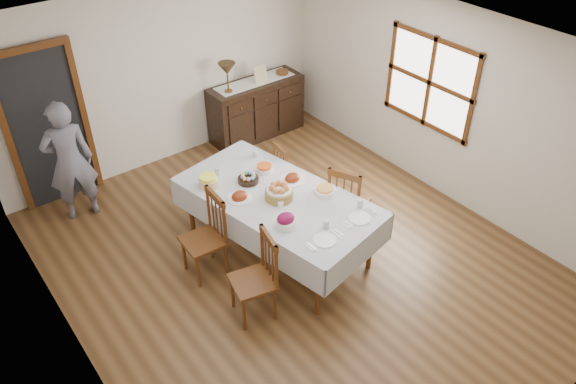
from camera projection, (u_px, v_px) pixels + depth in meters
ground at (293, 260)px, 6.75m from camera, size 6.00×6.00×0.00m
room_shell at (259, 131)px, 5.99m from camera, size 5.02×6.02×2.65m
dining_table at (277, 202)px, 6.48m from camera, size 1.65×2.57×0.82m
chair_left_near at (257, 276)px, 5.79m from camera, size 0.51×0.51×1.03m
chair_left_far at (207, 235)px, 6.30m from camera, size 0.46×0.46×1.05m
chair_right_near at (347, 202)px, 6.80m from camera, size 0.58×0.58×1.05m
chair_right_far at (289, 174)px, 7.42m from camera, size 0.43×0.43×0.91m
sideboard at (256, 109)px, 8.90m from camera, size 1.54×0.56×0.92m
person at (68, 158)px, 6.96m from camera, size 0.60×0.44×1.76m
bread_basket at (279, 193)px, 6.34m from camera, size 0.32×0.32×0.19m
egg_basket at (248, 179)px, 6.62m from camera, size 0.25×0.25×0.11m
ham_platter_a at (240, 197)px, 6.36m from camera, size 0.28×0.28×0.11m
ham_platter_b at (292, 178)px, 6.65m from camera, size 0.29×0.29×0.11m
beet_bowl at (286, 221)px, 5.94m from camera, size 0.22×0.22×0.16m
carrot_bowl at (264, 169)px, 6.80m from camera, size 0.20×0.20×0.09m
pineapple_bowl at (208, 181)px, 6.54m from camera, size 0.23×0.23×0.14m
casserole_dish at (325, 190)px, 6.45m from camera, size 0.25×0.25×0.08m
butter_dish at (282, 201)px, 6.28m from camera, size 0.15×0.12×0.07m
setting_left at (325, 235)px, 5.84m from camera, size 0.44×0.31×0.10m
setting_right at (359, 213)px, 6.13m from camera, size 0.44×0.31×0.10m
glass_far_a at (218, 171)px, 6.75m from camera, size 0.06×0.06×0.09m
glass_far_b at (255, 154)px, 7.07m from camera, size 0.06×0.06×0.09m
runner at (255, 81)px, 8.64m from camera, size 1.30×0.35×0.01m
table_lamp at (227, 70)px, 8.15m from camera, size 0.26×0.26×0.46m
picture_frame at (260, 74)px, 8.54m from camera, size 0.22×0.08×0.28m
deco_bowl at (282, 72)px, 8.86m from camera, size 0.20×0.20×0.06m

